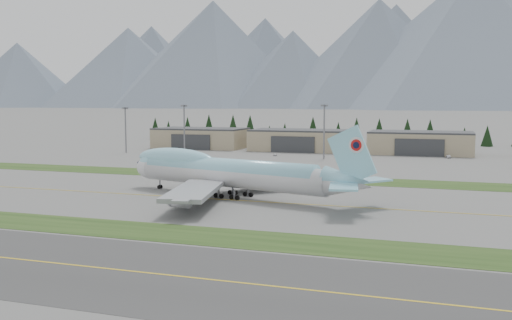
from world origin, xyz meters
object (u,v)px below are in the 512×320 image
(boeing_747_freighter, at_px, (228,172))
(service_vehicle_c, at_px, (448,158))
(hangar_left, at_px, (201,138))
(hangar_right, at_px, (421,143))
(service_vehicle_b, at_px, (344,159))
(service_vehicle_a, at_px, (275,156))
(hangar_center, at_px, (299,140))

(boeing_747_freighter, relative_size, service_vehicle_c, 16.01)
(hangar_left, bearing_deg, hangar_right, 0.00)
(hangar_right, bearing_deg, service_vehicle_b, -128.67)
(hangar_left, height_order, service_vehicle_a, hangar_left)
(hangar_left, distance_m, service_vehicle_b, 92.95)
(hangar_left, xyz_separation_m, service_vehicle_b, (84.75, -37.80, -5.39))
(hangar_center, distance_m, service_vehicle_b, 48.40)
(hangar_center, xyz_separation_m, service_vehicle_b, (29.75, -37.80, -5.39))
(service_vehicle_c, bearing_deg, service_vehicle_b, -161.87)
(hangar_right, height_order, service_vehicle_c, hangar_right)
(hangar_center, height_order, service_vehicle_b, hangar_center)
(hangar_left, distance_m, service_vehicle_a, 60.82)
(service_vehicle_a, distance_m, service_vehicle_b, 33.72)
(hangar_left, xyz_separation_m, service_vehicle_c, (127.84, -17.65, -5.39))
(hangar_left, relative_size, hangar_center, 1.00)
(hangar_right, xyz_separation_m, service_vehicle_c, (12.84, -17.65, -5.39))
(hangar_center, bearing_deg, service_vehicle_c, -13.62)
(hangar_center, xyz_separation_m, service_vehicle_c, (72.84, -17.65, -5.39))
(hangar_right, bearing_deg, service_vehicle_c, -53.97)
(service_vehicle_a, bearing_deg, hangar_center, 73.23)
(hangar_left, relative_size, service_vehicle_c, 10.23)
(service_vehicle_c, bearing_deg, hangar_right, 119.10)
(hangar_center, relative_size, hangar_right, 1.00)
(boeing_747_freighter, distance_m, service_vehicle_a, 115.55)
(boeing_747_freighter, distance_m, hangar_left, 162.27)
(hangar_center, relative_size, service_vehicle_c, 10.23)
(hangar_left, relative_size, service_vehicle_b, 14.33)
(hangar_left, relative_size, service_vehicle_a, 14.81)
(boeing_747_freighter, bearing_deg, service_vehicle_c, 82.46)
(hangar_left, distance_m, service_vehicle_c, 129.16)
(boeing_747_freighter, distance_m, hangar_center, 146.32)
(service_vehicle_b, bearing_deg, hangar_right, -27.71)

